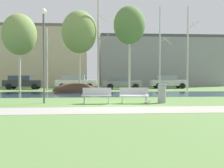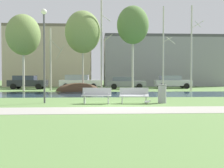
% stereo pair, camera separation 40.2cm
% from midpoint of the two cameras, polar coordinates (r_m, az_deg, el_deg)
% --- Properties ---
extents(ground_plane, '(120.00, 120.00, 0.00)m').
position_cam_midpoint_polar(ground_plane, '(24.61, -0.31, -1.84)').
color(ground_plane, '#5B7F42').
extents(paved_path_strip, '(60.00, 2.44, 0.01)m').
position_cam_midpoint_polar(paved_path_strip, '(12.52, 2.45, -5.34)').
color(paved_path_strip, '#9E998E').
rests_on(paved_path_strip, ground).
extents(river_band, '(80.00, 6.48, 0.01)m').
position_cam_midpoint_polar(river_band, '(22.96, -0.11, -2.09)').
color(river_band, '#284256').
rests_on(river_band, ground).
extents(soil_mound, '(4.30, 3.30, 1.62)m').
position_cam_midpoint_polar(soil_mound, '(27.58, -6.50, -1.46)').
color(soil_mound, '#423021').
rests_on(soil_mound, ground).
extents(bench_left, '(1.66, 0.76, 0.87)m').
position_cam_midpoint_polar(bench_left, '(15.33, -2.43, -2.28)').
color(bench_left, '#9EA0A3').
rests_on(bench_left, ground).
extents(bench_right, '(1.66, 0.76, 0.87)m').
position_cam_midpoint_polar(bench_right, '(15.49, 5.26, -2.24)').
color(bench_right, '#9EA0A3').
rests_on(bench_right, ground).
extents(trash_bin, '(0.49, 0.49, 1.04)m').
position_cam_midpoint_polar(trash_bin, '(15.92, 10.91, -1.91)').
color(trash_bin, gray).
rests_on(trash_bin, ground).
extents(seagull, '(0.39, 0.15, 0.24)m').
position_cam_midpoint_polar(seagull, '(15.21, 7.97, -3.62)').
color(seagull, white).
rests_on(seagull, ground).
extents(streetlamp, '(0.32, 0.32, 5.24)m').
position_cam_midpoint_polar(streetlamp, '(16.10, -12.98, 8.71)').
color(streetlamp, '#4C4C51').
rests_on(streetlamp, ground).
extents(birch_far_left, '(3.32, 3.32, 7.50)m').
position_cam_midpoint_polar(birch_far_left, '(28.89, -17.27, 9.54)').
color(birch_far_left, beige).
rests_on(birch_far_left, ground).
extents(birch_left, '(1.52, 2.56, 6.35)m').
position_cam_midpoint_polar(birch_left, '(29.09, -11.93, 5.09)').
color(birch_left, '#BCB7A8').
rests_on(birch_left, ground).
extents(birch_center_left, '(3.57, 3.57, 8.07)m').
position_cam_midpoint_polar(birch_center_left, '(28.84, -5.58, 10.48)').
color(birch_center_left, '#BCB7A8').
rests_on(birch_center_left, ground).
extents(birch_center, '(1.19, 2.00, 9.43)m').
position_cam_midpoint_polar(birch_center, '(28.14, -1.70, 8.34)').
color(birch_center, '#BCB7A8').
rests_on(birch_center, ground).
extents(birch_center_right, '(3.24, 3.24, 8.63)m').
position_cam_midpoint_polar(birch_center_right, '(29.18, 4.66, 11.87)').
color(birch_center_right, beige).
rests_on(birch_center_right, ground).
extents(birch_right, '(1.31, 2.09, 8.51)m').
position_cam_midpoint_polar(birch_right, '(28.94, 10.87, 7.18)').
color(birch_right, beige).
rests_on(birch_right, ground).
extents(birch_far_right, '(1.26, 2.08, 8.48)m').
position_cam_midpoint_polar(birch_far_right, '(29.21, 16.33, 7.19)').
color(birch_far_right, beige).
rests_on(birch_far_right, ground).
extents(parked_van_nearest_dark, '(4.25, 2.22, 1.52)m').
position_cam_midpoint_polar(parked_van_nearest_dark, '(32.99, -16.55, 0.41)').
color(parked_van_nearest_dark, '#282B30').
rests_on(parked_van_nearest_dark, ground).
extents(parked_sedan_second_white, '(4.72, 2.04, 1.61)m').
position_cam_midpoint_polar(parked_sedan_second_white, '(32.28, -6.32, 0.50)').
color(parked_sedan_second_white, silver).
rests_on(parked_sedan_second_white, ground).
extents(parked_hatch_third_grey, '(4.31, 2.09, 1.38)m').
position_cam_midpoint_polar(parked_hatch_third_grey, '(31.71, 3.11, 0.31)').
color(parked_hatch_third_grey, slate).
rests_on(parked_hatch_third_grey, ground).
extents(parked_wagon_fourth_silver, '(4.25, 2.05, 1.53)m').
position_cam_midpoint_polar(parked_wagon_fourth_silver, '(33.80, 12.49, 0.47)').
color(parked_wagon_fourth_silver, '#B2B5BC').
rests_on(parked_wagon_fourth_silver, ground).
extents(building_beige_block, '(11.75, 6.03, 8.49)m').
position_cam_midpoint_polar(building_beige_block, '(41.42, -12.23, 5.47)').
color(building_beige_block, '#BCAD8E').
rests_on(building_beige_block, ground).
extents(building_grey_warehouse, '(17.62, 7.81, 7.25)m').
position_cam_midpoint_polar(building_grey_warehouse, '(42.93, 10.56, 4.52)').
color(building_grey_warehouse, gray).
rests_on(building_grey_warehouse, ground).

